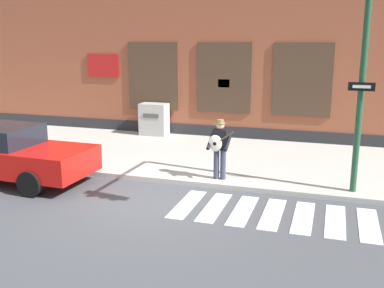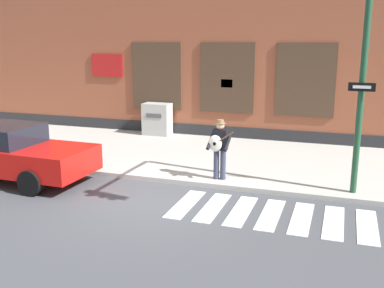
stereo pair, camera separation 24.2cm
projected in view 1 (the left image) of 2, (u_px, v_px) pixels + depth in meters
The scene contains 8 objects.
ground_plane at pixel (154, 201), 10.84m from camera, with size 160.00×160.00×0.00m, color #424449.
sidewalk at pixel (202, 156), 14.69m from camera, with size 28.00×5.70×0.13m.
building_backdrop at pixel (237, 20), 18.16m from camera, with size 28.00×4.06×9.15m.
crosswalk at pixel (303, 217), 9.81m from camera, with size 5.78×1.90×0.01m.
red_car at pixel (8, 154), 12.21m from camera, with size 4.65×2.09×1.53m.
busker at pixel (219, 146), 11.88m from camera, with size 0.71×0.53×1.62m.
traffic_light at pixel (367, 34), 9.23m from camera, with size 0.60×3.16×5.49m.
utility_box at pixel (154, 119), 17.55m from camera, with size 1.06×0.68×1.24m.
Camera 1 is at (3.99, -9.48, 3.81)m, focal length 42.00 mm.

